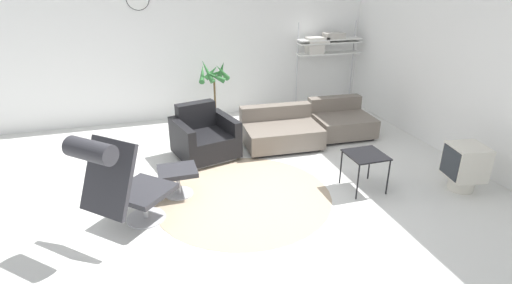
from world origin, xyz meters
The scene contains 13 objects.
ground_plane centered at (0.00, 0.00, 0.00)m, with size 12.00×12.00×0.00m, color silver.
wall_back centered at (0.00, 3.28, 1.40)m, with size 12.00×0.09×2.80m.
wall_right centered at (3.29, 0.00, 1.40)m, with size 0.06×12.00×2.80m.
round_rug centered at (-0.13, -0.01, 0.00)m, with size 2.26×2.26×0.01m.
lounge_chair centered at (-1.56, -0.41, 0.70)m, with size 1.08×1.09×1.20m.
ottoman centered at (-0.90, 0.27, 0.27)m, with size 0.48×0.41×0.36m.
armchair_red centered at (-0.38, 1.32, 0.29)m, with size 1.02×1.00×0.79m.
couch_low centered at (0.90, 1.41, 0.22)m, with size 1.25×0.94×0.60m.
couch_second centered at (2.07, 1.55, 0.22)m, with size 1.01×0.93×0.60m.
side_table centered at (1.43, -0.29, 0.45)m, with size 0.47×0.47×0.50m.
crt_television centered at (2.65, -0.68, 0.34)m, with size 0.50×0.50×0.62m.
potted_plant centered at (0.08, 2.68, 0.66)m, with size 0.61×0.59×1.23m.
shelf_unit centered at (2.38, 2.97, 1.33)m, with size 1.30×0.28×1.75m.
Camera 1 is at (-1.27, -4.29, 2.62)m, focal length 28.00 mm.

